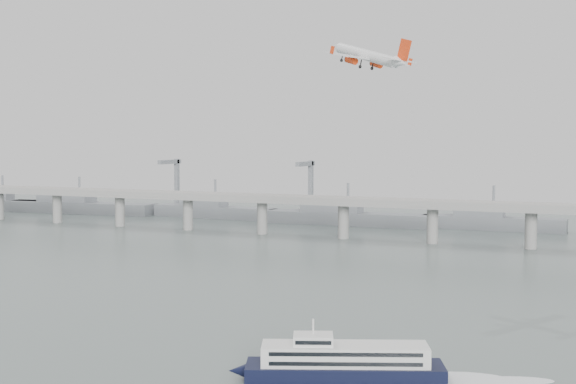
% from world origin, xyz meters
% --- Properties ---
extents(ground, '(900.00, 900.00, 0.00)m').
position_xyz_m(ground, '(0.00, 0.00, 0.00)').
color(ground, '#576562').
rests_on(ground, ground).
extents(bridge, '(800.00, 22.00, 23.90)m').
position_xyz_m(bridge, '(-1.15, 200.00, 17.65)').
color(bridge, gray).
rests_on(bridge, ground).
extents(distant_fleet, '(453.00, 60.90, 40.00)m').
position_xyz_m(distant_fleet, '(-155.36, 265.08, 6.22)').
color(distant_fleet, slate).
rests_on(distant_fleet, ground).
extents(ferry, '(71.40, 34.83, 14.17)m').
position_xyz_m(ferry, '(54.56, -36.78, 3.84)').
color(ferry, black).
rests_on(ferry, ground).
extents(airliner, '(38.05, 36.33, 14.08)m').
position_xyz_m(airliner, '(25.62, 69.69, 85.51)').
color(airliner, silver).
rests_on(airliner, ground).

